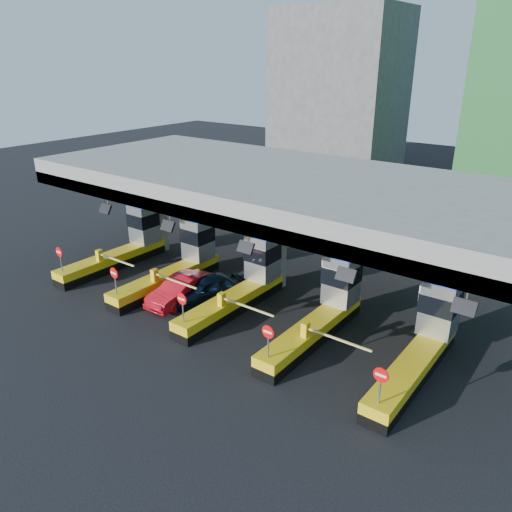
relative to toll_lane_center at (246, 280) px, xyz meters
The scene contains 10 objects.
ground 1.42m from the toll_lane_center, 90.42° to the right, with size 120.00×120.00×0.00m, color black.
toll_canopy 5.40m from the toll_lane_center, 90.02° to the left, with size 28.00×12.09×7.00m.
toll_lane_far_left 10.00m from the toll_lane_center, behind, with size 4.43×8.00×4.16m.
toll_lane_left 5.00m from the toll_lane_center, behind, with size 4.43×8.00×4.16m.
toll_lane_center is the anchor object (origin of this frame).
toll_lane_right 5.00m from the toll_lane_center, ahead, with size 4.43×8.00×4.16m.
toll_lane_far_right 10.00m from the toll_lane_center, ahead, with size 4.43×8.00×4.16m.
bg_building_concrete 39.11m from the toll_lane_center, 111.40° to the left, with size 14.00×10.00×18.00m, color #4C4C49.
van 2.34m from the toll_lane_center, 151.75° to the right, with size 1.75×4.35×1.48m, color black.
red_car 3.69m from the toll_lane_center, 146.65° to the right, with size 1.55×4.44×1.46m, color red.
Camera 1 is at (15.42, -19.29, 12.92)m, focal length 35.00 mm.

